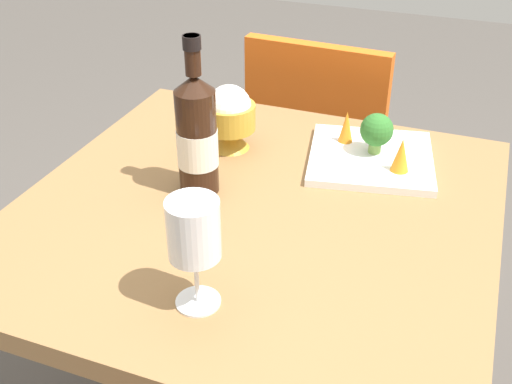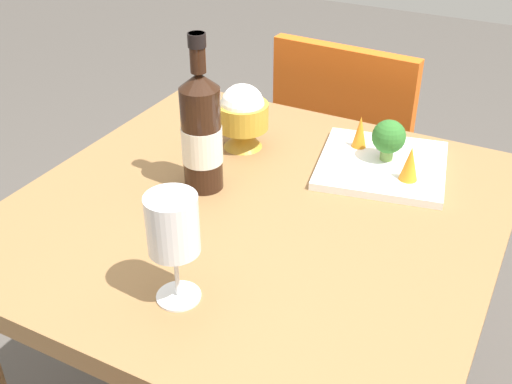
% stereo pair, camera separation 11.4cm
% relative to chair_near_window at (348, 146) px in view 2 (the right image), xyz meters
% --- Properties ---
extents(dining_table, '(0.86, 0.86, 0.75)m').
position_rel_chair_near_window_xyz_m(dining_table, '(0.06, -0.70, 0.13)').
color(dining_table, olive).
rests_on(dining_table, ground_plane).
extents(chair_near_window, '(0.42, 0.42, 0.85)m').
position_rel_chair_near_window_xyz_m(chair_near_window, '(0.00, 0.00, 0.00)').
color(chair_near_window, orange).
rests_on(chair_near_window, ground_plane).
extents(wine_bottle, '(0.08, 0.08, 0.30)m').
position_rel_chair_near_window_xyz_m(wine_bottle, '(-0.06, -0.68, 0.34)').
color(wine_bottle, black).
rests_on(wine_bottle, dining_table).
extents(wine_glass, '(0.08, 0.08, 0.18)m').
position_rel_chair_near_window_xyz_m(wine_glass, '(0.07, -0.98, 0.35)').
color(wine_glass, white).
rests_on(wine_glass, dining_table).
extents(rice_bowl, '(0.11, 0.11, 0.14)m').
position_rel_chair_near_window_xyz_m(rice_bowl, '(-0.07, -0.50, 0.29)').
color(rice_bowl, gold).
rests_on(rice_bowl, dining_table).
extents(serving_plate, '(0.29, 0.29, 0.02)m').
position_rel_chair_near_window_xyz_m(serving_plate, '(0.22, -0.46, 0.23)').
color(serving_plate, white).
rests_on(serving_plate, dining_table).
extents(broccoli_floret, '(0.07, 0.07, 0.09)m').
position_rel_chair_near_window_xyz_m(broccoli_floret, '(0.23, -0.45, 0.29)').
color(broccoli_floret, '#729E4C').
rests_on(broccoli_floret, serving_plate).
extents(carrot_garnish_left, '(0.03, 0.03, 0.07)m').
position_rel_chair_near_window_xyz_m(carrot_garnish_left, '(0.16, -0.42, 0.27)').
color(carrot_garnish_left, orange).
rests_on(carrot_garnish_left, serving_plate).
extents(carrot_garnish_right, '(0.04, 0.04, 0.07)m').
position_rel_chair_near_window_xyz_m(carrot_garnish_right, '(0.29, -0.50, 0.27)').
color(carrot_garnish_right, orange).
rests_on(carrot_garnish_right, serving_plate).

